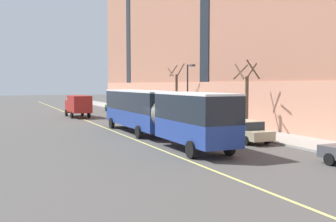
{
  "coord_description": "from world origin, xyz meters",
  "views": [
    {
      "loc": [
        -10.76,
        -25.48,
        4.15
      ],
      "look_at": [
        3.14,
        5.91,
        1.8
      ],
      "focal_mm": 42.0,
      "sensor_mm": 36.0,
      "label": 1
    }
  ],
  "objects_px": {
    "parked_car_champagne_3": "(245,131)",
    "street_tree_mid_block": "(247,96)",
    "parked_car_darkgray_6": "(198,122)",
    "street_tree_far_uptown": "(176,92)",
    "parked_car_navy_0": "(168,116)",
    "city_bus": "(156,111)",
    "parked_car_green_2": "(114,106)",
    "street_lamp": "(189,86)",
    "parked_car_champagne_4": "(129,109)",
    "box_truck": "(78,105)"
  },
  "relations": [
    {
      "from": "parked_car_champagne_3",
      "to": "street_lamp",
      "type": "xyz_separation_m",
      "value": [
        1.92,
        12.79,
        3.13
      ]
    },
    {
      "from": "parked_car_champagne_4",
      "to": "street_tree_far_uptown",
      "type": "relative_size",
      "value": 0.73
    },
    {
      "from": "parked_car_darkgray_6",
      "to": "street_tree_far_uptown",
      "type": "xyz_separation_m",
      "value": [
        2.89,
        10.69,
        2.46
      ]
    },
    {
      "from": "parked_car_navy_0",
      "to": "box_truck",
      "type": "xyz_separation_m",
      "value": [
        -7.05,
        11.85,
        0.8
      ]
    },
    {
      "from": "city_bus",
      "to": "parked_car_green_2",
      "type": "relative_size",
      "value": 4.49
    },
    {
      "from": "parked_car_champagne_4",
      "to": "street_lamp",
      "type": "relative_size",
      "value": 0.78
    },
    {
      "from": "parked_car_darkgray_6",
      "to": "street_tree_mid_block",
      "type": "distance_m",
      "value": 5.02
    },
    {
      "from": "parked_car_green_2",
      "to": "parked_car_champagne_4",
      "type": "height_order",
      "value": "same"
    },
    {
      "from": "parked_car_green_2",
      "to": "parked_car_darkgray_6",
      "type": "distance_m",
      "value": 26.73
    },
    {
      "from": "parked_car_champagne_3",
      "to": "city_bus",
      "type": "bearing_deg",
      "value": 140.58
    },
    {
      "from": "street_tree_far_uptown",
      "to": "parked_car_green_2",
      "type": "bearing_deg",
      "value": 100.37
    },
    {
      "from": "parked_car_navy_0",
      "to": "parked_car_green_2",
      "type": "relative_size",
      "value": 1.1
    },
    {
      "from": "street_lamp",
      "to": "parked_car_navy_0",
      "type": "bearing_deg",
      "value": 141.33
    },
    {
      "from": "parked_car_navy_0",
      "to": "parked_car_champagne_4",
      "type": "bearing_deg",
      "value": 90.9
    },
    {
      "from": "city_bus",
      "to": "parked_car_champagne_3",
      "type": "xyz_separation_m",
      "value": [
        5.19,
        -4.26,
        -1.32
      ]
    },
    {
      "from": "parked_car_navy_0",
      "to": "parked_car_champagne_4",
      "type": "relative_size",
      "value": 1.03
    },
    {
      "from": "parked_car_navy_0",
      "to": "box_truck",
      "type": "height_order",
      "value": "box_truck"
    },
    {
      "from": "parked_car_green_2",
      "to": "parked_car_champagne_3",
      "type": "distance_m",
      "value": 34.32
    },
    {
      "from": "street_tree_far_uptown",
      "to": "parked_car_navy_0",
      "type": "bearing_deg",
      "value": -125.2
    },
    {
      "from": "parked_car_green_2",
      "to": "parked_car_champagne_4",
      "type": "bearing_deg",
      "value": -91.14
    },
    {
      "from": "parked_car_champagne_3",
      "to": "street_tree_mid_block",
      "type": "height_order",
      "value": "street_tree_mid_block"
    },
    {
      "from": "city_bus",
      "to": "parked_car_champagne_3",
      "type": "height_order",
      "value": "city_bus"
    },
    {
      "from": "parked_car_green_2",
      "to": "parked_car_champagne_3",
      "type": "bearing_deg",
      "value": -90.25
    },
    {
      "from": "city_bus",
      "to": "parked_car_green_2",
      "type": "height_order",
      "value": "city_bus"
    },
    {
      "from": "parked_car_champagne_3",
      "to": "street_lamp",
      "type": "bearing_deg",
      "value": 81.47
    },
    {
      "from": "street_tree_far_uptown",
      "to": "street_lamp",
      "type": "bearing_deg",
      "value": -101.97
    },
    {
      "from": "parked_car_darkgray_6",
      "to": "street_lamp",
      "type": "distance_m",
      "value": 6.31
    },
    {
      "from": "city_bus",
      "to": "street_lamp",
      "type": "bearing_deg",
      "value": 50.21
    },
    {
      "from": "parked_car_darkgray_6",
      "to": "street_tree_far_uptown",
      "type": "relative_size",
      "value": 0.71
    },
    {
      "from": "city_bus",
      "to": "street_tree_far_uptown",
      "type": "bearing_deg",
      "value": 59.47
    },
    {
      "from": "parked_car_champagne_3",
      "to": "street_lamp",
      "type": "height_order",
      "value": "street_lamp"
    },
    {
      "from": "parked_car_green_2",
      "to": "parked_car_navy_0",
      "type": "bearing_deg",
      "value": -89.89
    },
    {
      "from": "parked_car_champagne_3",
      "to": "parked_car_darkgray_6",
      "type": "bearing_deg",
      "value": 88.55
    },
    {
      "from": "parked_car_navy_0",
      "to": "parked_car_champagne_3",
      "type": "distance_m",
      "value": 14.18
    },
    {
      "from": "parked_car_darkgray_6",
      "to": "box_truck",
      "type": "height_order",
      "value": "box_truck"
    },
    {
      "from": "street_tree_mid_block",
      "to": "box_truck",
      "type": "bearing_deg",
      "value": 114.54
    },
    {
      "from": "parked_car_champagne_4",
      "to": "parked_car_champagne_3",
      "type": "bearing_deg",
      "value": -89.98
    },
    {
      "from": "parked_car_green_2",
      "to": "street_lamp",
      "type": "xyz_separation_m",
      "value": [
        1.77,
        -21.53,
        3.13
      ]
    },
    {
      "from": "box_truck",
      "to": "street_tree_mid_block",
      "type": "distance_m",
      "value": 23.99
    },
    {
      "from": "parked_car_darkgray_6",
      "to": "parked_car_navy_0",
      "type": "bearing_deg",
      "value": 90.04
    },
    {
      "from": "street_tree_mid_block",
      "to": "parked_car_champagne_4",
      "type": "bearing_deg",
      "value": 97.91
    },
    {
      "from": "city_bus",
      "to": "street_lamp",
      "type": "distance_m",
      "value": 11.25
    },
    {
      "from": "street_tree_far_uptown",
      "to": "street_lamp",
      "type": "height_order",
      "value": "street_tree_far_uptown"
    },
    {
      "from": "city_bus",
      "to": "parked_car_darkgray_6",
      "type": "relative_size",
      "value": 4.34
    },
    {
      "from": "box_truck",
      "to": "street_tree_far_uptown",
      "type": "distance_m",
      "value": 12.71
    },
    {
      "from": "parked_car_champagne_3",
      "to": "street_tree_mid_block",
      "type": "bearing_deg",
      "value": 54.08
    },
    {
      "from": "parked_car_champagne_4",
      "to": "parked_car_darkgray_6",
      "type": "relative_size",
      "value": 1.03
    },
    {
      "from": "parked_car_champagne_4",
      "to": "street_tree_far_uptown",
      "type": "xyz_separation_m",
      "value": [
        3.09,
        -8.21,
        2.46
      ]
    },
    {
      "from": "parked_car_navy_0",
      "to": "parked_car_green_2",
      "type": "distance_m",
      "value": 20.15
    },
    {
      "from": "parked_car_darkgray_6",
      "to": "street_lamp",
      "type": "xyz_separation_m",
      "value": [
        1.73,
        5.2,
        3.13
      ]
    }
  ]
}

